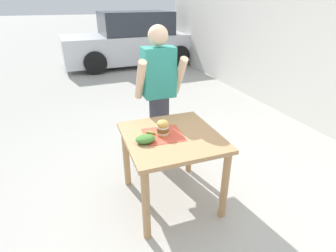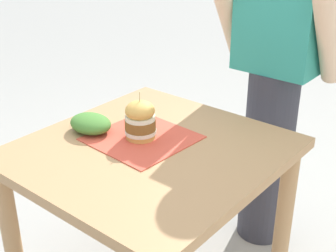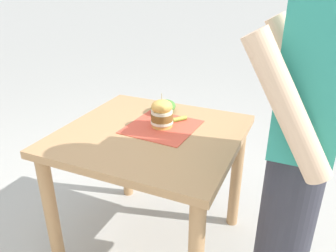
{
  "view_description": "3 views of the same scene",
  "coord_description": "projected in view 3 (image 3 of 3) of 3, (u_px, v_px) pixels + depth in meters",
  "views": [
    {
      "loc": [
        -0.79,
        -2.05,
        1.92
      ],
      "look_at": [
        0.0,
        0.1,
        0.82
      ],
      "focal_mm": 28.0,
      "sensor_mm": 36.0,
      "label": 1
    },
    {
      "loc": [
        1.02,
        -1.14,
        1.58
      ],
      "look_at": [
        0.0,
        0.1,
        0.82
      ],
      "focal_mm": 50.0,
      "sensor_mm": 36.0,
      "label": 2
    },
    {
      "loc": [
        1.38,
        0.71,
        1.51
      ],
      "look_at": [
        0.0,
        0.1,
        0.82
      ],
      "focal_mm": 35.0,
      "sensor_mm": 36.0,
      "label": 3
    }
  ],
  "objects": [
    {
      "name": "patio_table",
      "position": [
        151.0,
        154.0,
        1.77
      ],
      "size": [
        0.88,
        0.92,
        0.77
      ],
      "color": "tan",
      "rests_on": "ground"
    },
    {
      "name": "ground_plane",
      "position": [
        153.0,
        242.0,
        2.04
      ],
      "size": [
        80.0,
        80.0,
        0.0
      ],
      "primitive_type": "plane",
      "color": "#ADAAA3"
    },
    {
      "name": "serving_paper",
      "position": [
        162.0,
        127.0,
        1.77
      ],
      "size": [
        0.37,
        0.37,
        0.0
      ],
      "primitive_type": "cube",
      "rotation": [
        0.0,
        0.0,
        -0.06
      ],
      "color": "#D64C38",
      "rests_on": "patio_table"
    },
    {
      "name": "diner_across_table",
      "position": [
        299.0,
        148.0,
        1.3
      ],
      "size": [
        0.55,
        0.35,
        1.69
      ],
      "color": "#33333D",
      "rests_on": "ground"
    },
    {
      "name": "side_salad",
      "position": [
        163.0,
        107.0,
        1.95
      ],
      "size": [
        0.18,
        0.14,
        0.07
      ],
      "primitive_type": "ellipsoid",
      "color": "#477F33",
      "rests_on": "patio_table"
    },
    {
      "name": "pickle_spear",
      "position": [
        179.0,
        119.0,
        1.83
      ],
      "size": [
        0.08,
        0.07,
        0.02
      ],
      "primitive_type": "cylinder",
      "rotation": [
        0.0,
        1.57,
        2.46
      ],
      "color": "#8EA83D",
      "rests_on": "serving_paper"
    },
    {
      "name": "sandwich",
      "position": [
        162.0,
        113.0,
        1.74
      ],
      "size": [
        0.12,
        0.12,
        0.19
      ],
      "color": "gold",
      "rests_on": "serving_paper"
    }
  ]
}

